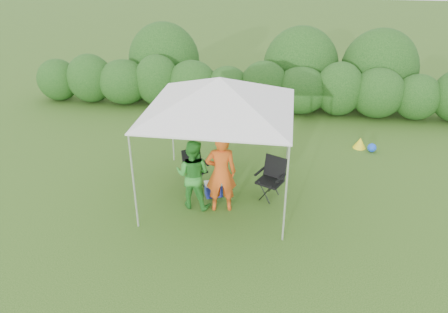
# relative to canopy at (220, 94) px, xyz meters

# --- Properties ---
(ground) EXTENTS (70.00, 70.00, 0.00)m
(ground) POSITION_rel_canopy_xyz_m (0.00, -0.50, -2.46)
(ground) COLOR #3A601E
(hedge) EXTENTS (15.12, 1.53, 1.80)m
(hedge) POSITION_rel_canopy_xyz_m (0.04, 5.50, -1.64)
(hedge) COLOR #235019
(hedge) RESTS_ON ground
(canopy) EXTENTS (3.10, 3.10, 2.83)m
(canopy) POSITION_rel_canopy_xyz_m (0.00, 0.00, 0.00)
(canopy) COLOR silver
(canopy) RESTS_ON ground
(chair_right) EXTENTS (0.73, 0.71, 0.96)m
(chair_right) POSITION_rel_canopy_xyz_m (1.18, 0.10, -1.92)
(chair_right) COLOR black
(chair_right) RESTS_ON ground
(chair_left) EXTENTS (0.68, 0.67, 0.86)m
(chair_left) POSITION_rel_canopy_xyz_m (-0.71, 0.42, -1.97)
(chair_left) COLOR black
(chair_left) RESTS_ON ground
(man) EXTENTS (0.74, 0.56, 1.83)m
(man) POSITION_rel_canopy_xyz_m (0.11, -0.60, -1.55)
(man) COLOR #DF5319
(man) RESTS_ON ground
(woman) EXTENTS (0.85, 0.70, 1.60)m
(woman) POSITION_rel_canopy_xyz_m (-0.51, -0.56, -1.66)
(woman) COLOR green
(woman) RESTS_ON ground
(cooler) EXTENTS (0.48, 0.41, 0.33)m
(cooler) POSITION_rel_canopy_xyz_m (-0.15, -0.08, -2.29)
(cooler) COLOR navy
(cooler) RESTS_ON ground
(bottle) EXTENTS (0.07, 0.07, 0.26)m
(bottle) POSITION_rel_canopy_xyz_m (-0.09, -0.12, -2.00)
(bottle) COLOR #592D0C
(bottle) RESTS_ON cooler
(lawn_toy) EXTENTS (0.61, 0.51, 0.31)m
(lawn_toy) POSITION_rel_canopy_xyz_m (3.61, 2.97, -2.32)
(lawn_toy) COLOR yellow
(lawn_toy) RESTS_ON ground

